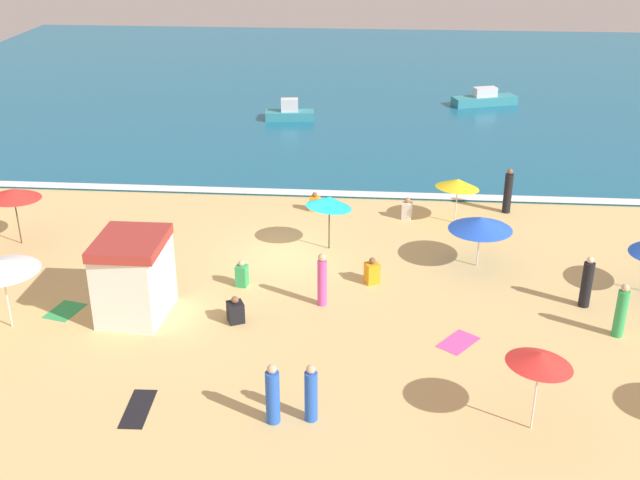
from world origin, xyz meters
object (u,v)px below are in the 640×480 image
Objects in this scene: small_boat_1 at (290,113)px; beach_umbrella_1 at (458,184)px; beachgoer_7 at (311,394)px; beachgoer_10 at (236,311)px; beach_umbrella_7 at (329,202)px; lifeguard_cabana at (134,276)px; beachgoer_9 at (407,210)px; beach_umbrella_4 at (540,359)px; beachgoer_12 at (587,283)px; beach_umbrella_5 at (1,266)px; small_boat_0 at (484,99)px; beachgoer_4 at (315,203)px; beachgoer_6 at (508,192)px; beach_umbrella_0 at (481,223)px; beachgoer_0 at (242,275)px; beachgoer_2 at (372,272)px; beach_umbrella_8 at (13,194)px; beachgoer_5 at (621,312)px; beachgoer_11 at (273,395)px; beachgoer_3 at (322,280)px.

beach_umbrella_1 is at bearing -59.68° from small_boat_1.
beachgoer_7 is 1.84× the size of beachgoer_10.
beachgoer_10 is at bearing -114.12° from beach_umbrella_7.
beachgoer_9 is (8.67, 8.52, -0.94)m from lifeguard_cabana.
beach_umbrella_4 reaches higher than beachgoer_9.
beachgoer_12 is at bearing 9.69° from beachgoer_10.
beach_umbrella_7 reaches higher than beachgoer_9.
beach_umbrella_1 is 0.88× the size of beach_umbrella_5.
beachgoer_4 is at bearing -116.72° from small_boat_0.
beachgoer_6 is at bearing 30.29° from beach_umbrella_1.
beach_umbrella_0 is at bearing -10.93° from beach_umbrella_7.
beachgoer_7 is at bearing -118.86° from beach_umbrella_0.
small_boat_1 is (-0.75, 20.41, 0.08)m from beachgoer_0.
beach_umbrella_5 is at bearing -160.87° from beachgoer_2.
beachgoer_12 is at bearing -2.55° from beachgoer_0.
lifeguard_cabana reaches higher than beachgoer_12.
beach_umbrella_4 is 11.13m from beachgoer_0.
small_boat_0 is at bearing 66.33° from beachgoer_0.
beachgoer_6 is at bearing 14.29° from beachgoer_9.
beach_umbrella_8 is at bearing 150.78° from beachgoer_10.
lifeguard_cabana is 1.53× the size of beachgoer_5.
beachgoer_0 is (-7.63, -6.09, -1.26)m from beach_umbrella_1.
beachgoer_9 is (-2.82, 13.32, -1.63)m from beach_umbrella_4.
beach_umbrella_8 reaches higher than beach_umbrella_1.
beachgoer_5 reaches higher than beachgoer_4.
beach_umbrella_4 is 2.58× the size of beachgoer_10.
beach_umbrella_5 is 1.18× the size of beach_umbrella_7.
beachgoer_2 is 7.79m from beachgoer_7.
beachgoer_7 reaches higher than beachgoer_0.
beachgoer_10 is 22.81m from small_boat_1.
beachgoer_11 is 27.79m from small_boat_1.
beach_umbrella_7 is 1.38× the size of beachgoer_5.
beachgoer_10 is (-4.17, -2.97, -0.03)m from beachgoer_2.
lifeguard_cabana is 13.46m from beach_umbrella_1.
beachgoer_9 is at bearing 44.52° from lifeguard_cabana.
lifeguard_cabana is 1.40× the size of beachgoer_6.
beachgoer_11 is at bearing -97.03° from beachgoer_3.
beachgoer_9 is (-6.15, 8.61, -0.41)m from beachgoer_5.
beach_umbrella_8 is at bearing -166.16° from beachgoer_6.
beachgoer_5 is at bearing -54.47° from beachgoer_9.
beachgoer_5 is 10.06m from beachgoer_7.
beachgoer_3 is at bearing 172.50° from beachgoer_5.
beachgoer_6 is (18.80, 4.63, -1.12)m from beach_umbrella_8.
beach_umbrella_4 reaches higher than small_boat_1.
small_boat_1 is (-8.86, 18.21, -1.16)m from beach_umbrella_0.
beach_umbrella_8 is 1.50× the size of beachgoer_6.
beachgoer_9 is 10.29m from beachgoer_10.
beachgoer_5 is 0.91× the size of beachgoer_6.
beachgoer_5 is 9.87m from beachgoer_6.
beachgoer_4 is 0.50× the size of beachgoer_7.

